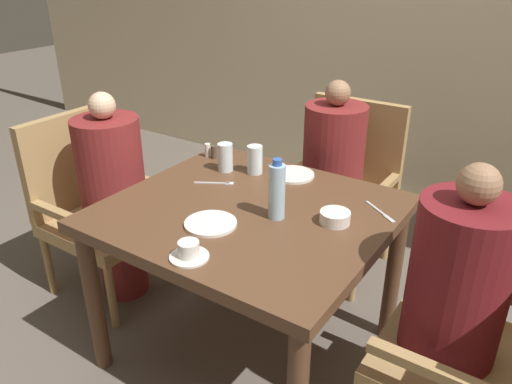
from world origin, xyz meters
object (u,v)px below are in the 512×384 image
Objects in this scene: diner_in_far_chair at (332,180)px; diner_in_right_chair at (451,315)px; diner_in_left_chair at (115,197)px; plate_main_right at (293,175)px; chair_left_side at (96,202)px; plate_main_left at (211,224)px; chair_far_side at (343,184)px; chair_right_side at (494,352)px; glass_tall_mid at (255,160)px; water_bottle at (277,191)px; bowl_small at (335,217)px; teacup_with_saucer at (189,252)px; glass_tall_near at (225,157)px.

diner_in_right_chair is at bearing -43.39° from diner_in_far_chair.
diner_in_left_chair is 0.99× the size of diner_in_far_chair.
diner_in_left_chair reaches higher than plate_main_right.
chair_left_side is 0.99m from plate_main_left.
chair_far_side and chair_right_side have the same top height.
chair_right_side reaches higher than glass_tall_mid.
diner_in_right_chair is at bearing -48.48° from chair_far_side.
chair_far_side is 1.01m from water_bottle.
diner_in_left_chair is at bearing 180.00° from diner_in_right_chair.
plate_main_left is (0.93, -0.20, 0.26)m from chair_left_side.
chair_far_side is 8.02× the size of bowl_small.
teacup_with_saucer is 0.75m from glass_tall_mid.
chair_far_side is 0.84× the size of diner_in_right_chair.
water_bottle reaches higher than chair_left_side.
water_bottle is 0.51m from glass_tall_near.
diner_in_right_chair is 0.91m from teacup_with_saucer.
bowl_small is at bearing 3.45° from chair_left_side.
diner_in_right_chair is at bearing 0.00° from diner_in_left_chair.
diner_in_left_chair is 8.24× the size of glass_tall_mid.
teacup_with_saucer is (0.08, -0.22, 0.02)m from plate_main_left.
glass_tall_mid is at bearing -110.58° from diner_in_far_chair.
bowl_small is at bearing 58.59° from teacup_with_saucer.
diner_in_left_chair is 0.91m from plate_main_right.
chair_far_side is at bearing 88.59° from plate_main_right.
chair_left_side is at bearing -159.04° from glass_tall_mid.
water_bottle is at bearing -81.90° from chair_far_side.
chair_left_side reaches higher than plate_main_right.
chair_far_side is 1.37m from teacup_with_saucer.
teacup_with_saucer is 1.02× the size of glass_tall_near.
diner_in_left_chair is 1.00m from water_bottle.
plate_main_left is 0.53m from glass_tall_near.
diner_in_left_chair is 5.47× the size of plate_main_right.
plate_main_right is at bearing 22.46° from glass_tall_mid.
chair_far_side reaches higher than teacup_with_saucer.
glass_tall_near is at bearing 26.19° from diner_in_left_chair.
diner_in_left_chair is (0.15, 0.00, 0.07)m from chair_left_side.
glass_tall_near is at bearing -114.53° from chair_far_side.
plate_main_left is at bearing -92.70° from plate_main_right.
glass_tall_mid is at bearing 105.23° from plate_main_left.
chair_left_side is at bearing -176.55° from bowl_small.
diner_in_far_chair is (0.97, 0.78, 0.08)m from chair_left_side.
chair_right_side is 8.02× the size of bowl_small.
plate_main_right is (-0.84, 0.37, 0.17)m from diner_in_right_chair.
diner_in_left_chair reaches higher than teacup_with_saucer.
glass_tall_near is (-0.65, 0.17, 0.04)m from bowl_small.
teacup_with_saucer is at bearing -121.41° from bowl_small.
chair_left_side reaches higher than glass_tall_mid.
chair_left_side is 4.68× the size of plate_main_right.
plate_main_left is 1.51× the size of glass_tall_mid.
chair_right_side is (1.95, 0.00, 0.00)m from chair_left_side.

